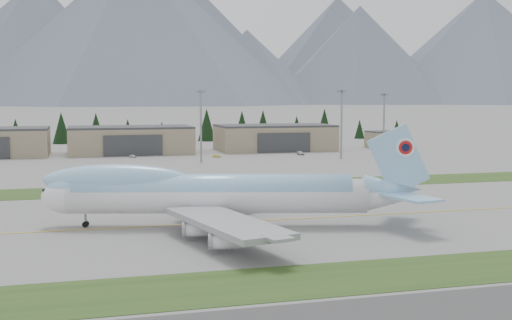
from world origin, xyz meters
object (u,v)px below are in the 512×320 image
object	(u,v)px
boeing_747_freighter	(214,193)
service_vehicle_b	(216,157)
hangar_right	(275,137)
service_vehicle_c	(300,155)
hangar_center	(131,140)
service_vehicle_a	(133,158)

from	to	relation	value
boeing_747_freighter	service_vehicle_b	distance (m)	129.14
hangar_right	service_vehicle_c	xyz separation A→B (m)	(3.08, -24.49, -5.39)
service_vehicle_b	service_vehicle_c	bearing A→B (deg)	-82.10
boeing_747_freighter	hangar_center	bearing A→B (deg)	105.39
boeing_747_freighter	hangar_right	xyz separation A→B (m)	(56.93, 152.80, -0.43)
boeing_747_freighter	service_vehicle_a	bearing A→B (deg)	105.83
hangar_center	service_vehicle_b	distance (m)	39.97
boeing_747_freighter	service_vehicle_a	distance (m)	133.86
service_vehicle_b	service_vehicle_c	distance (m)	33.72
service_vehicle_a	hangar_center	bearing A→B (deg)	56.84
hangar_right	service_vehicle_c	bearing A→B (deg)	-82.82
hangar_center	service_vehicle_a	size ratio (longest dim) A/B	14.70
service_vehicle_b	boeing_747_freighter	bearing A→B (deg)	172.69
boeing_747_freighter	service_vehicle_b	bearing A→B (deg)	92.46
hangar_right	boeing_747_freighter	bearing A→B (deg)	-110.43
service_vehicle_a	service_vehicle_c	world-z (taller)	service_vehicle_c
boeing_747_freighter	hangar_center	distance (m)	152.83
boeing_747_freighter	service_vehicle_c	world-z (taller)	boeing_747_freighter
hangar_right	service_vehicle_c	distance (m)	25.26
hangar_right	hangar_center	bearing A→B (deg)	180.00
hangar_right	service_vehicle_b	size ratio (longest dim) A/B	15.33
hangar_center	service_vehicle_b	xyz separation A→B (m)	(29.42, -26.50, -5.39)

